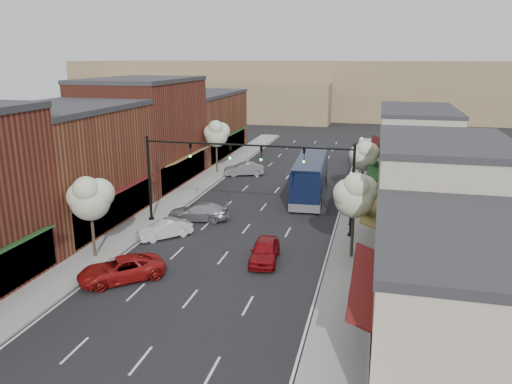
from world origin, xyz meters
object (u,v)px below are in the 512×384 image
Objects in this scene: tree_left_near at (90,197)px; tree_left_far at (216,133)px; tree_right_far at (364,155)px; parked_car_a at (121,269)px; tree_right_near at (355,194)px; signal_mast_left at (176,167)px; lamp_post_near at (351,190)px; coach_bus at (311,176)px; parked_car_e at (244,169)px; parked_car_c at (198,212)px; lamp_post_far at (361,150)px; parked_car_b at (165,229)px; signal_mast_right at (320,175)px; red_hatchback at (265,251)px.

tree_left_near is 0.93× the size of tree_left_far.
tree_right_far is 26.45m from parked_car_a.
tree_right_near is 1.17× the size of parked_car_a.
signal_mast_left is 1.62× the size of parked_car_a.
lamp_post_near is 0.36× the size of coach_bus.
tree_right_near is at bearing 9.57° from parked_car_e.
tree_right_far reaches higher than parked_car_c.
parked_car_c is (-12.15, -18.85, -2.29)m from lamp_post_far.
tree_right_far is 20.79m from parked_car_b.
parked_car_a is at bearing -21.96° from parked_car_e.
signal_mast_right is 1.34× the size of tree_left_far.
coach_bus is 2.51× the size of parked_car_c.
tree_left_far is at bearing 145.31° from coach_bus.
coach_bus is 23.04m from parked_car_a.
tree_right_far is 8.13m from lamp_post_far.
tree_right_far is at bearing 90.00° from tree_right_near.
coach_bus is at bearing 29.15° from parked_car_e.
tree_right_far is 5.39m from coach_bus.
tree_left_near is 1.15× the size of parked_car_c.
signal_mast_left is 4.26m from parked_car_c.
lamp_post_far is 33.32m from parked_car_a.
red_hatchback is at bearing -100.84° from lamp_post_far.
signal_mast_left is 1.85× the size of lamp_post_far.
signal_mast_left is 8.48m from tree_left_near.
coach_bus is at bearing 108.14° from tree_right_near.
parked_car_c is (0.99, 4.50, 0.05)m from parked_car_b.
parked_car_e is at bearing 157.41° from tree_right_far.
parked_car_a is at bearing -42.01° from parked_car_b.
tree_right_near is 1.35× the size of parked_car_e.
tree_right_far is 1.25× the size of red_hatchback.
signal_mast_left is (-11.24, 0.00, 0.00)m from signal_mast_right.
coach_bus is at bearing 81.87° from red_hatchback.
parked_car_c is at bearing -76.93° from tree_left_far.
lamp_post_near is 14.58m from parked_car_b.
tree_left_near is 1.29× the size of parked_car_e.
parked_car_c reaches higher than parked_car_b.
tree_right_near is (13.97, -4.05, -0.17)m from signal_mast_left.
tree_left_far reaches higher than tree_right_far.
signal_mast_left reaches higher than red_hatchback.
tree_right_far is at bearing 77.15° from signal_mast_right.
parked_car_c is at bearing 67.05° from tree_left_near.
signal_mast_right reaches higher than lamp_post_far.
parked_car_b is (-13.69, -15.29, -3.33)m from tree_right_far.
parked_car_c is 16.33m from parked_car_e.
signal_mast_right is 7.59m from red_hatchback.
tree_left_far is at bearing -120.20° from parked_car_e.
red_hatchback is at bearing 10.97° from tree_left_near.
parked_car_e is (-8.46, 6.78, -1.23)m from coach_bus.
lamp_post_far reaches higher than parked_car_e.
coach_bus is (-2.11, 10.69, -2.66)m from signal_mast_right.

